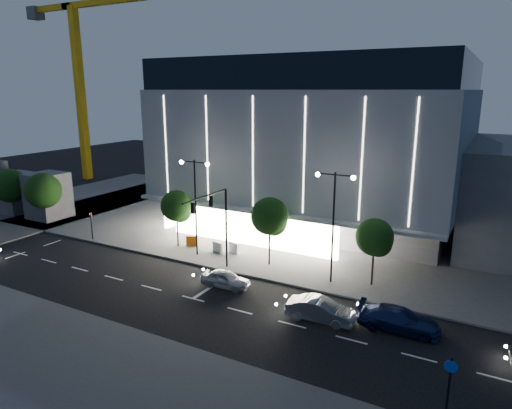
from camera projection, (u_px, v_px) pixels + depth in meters
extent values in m
plane|color=black|center=(184.00, 286.00, 35.88)|extent=(160.00, 160.00, 0.00)
cube|color=#474747|center=(342.00, 220.00, 53.99)|extent=(70.00, 40.00, 0.15)
cube|color=#474747|center=(119.00, 390.00, 23.32)|extent=(70.00, 10.00, 0.15)
cube|color=#474747|center=(43.00, 210.00, 58.28)|extent=(16.00, 50.00, 0.15)
cube|color=#4C4C51|center=(326.00, 202.00, 54.45)|extent=(28.00, 21.00, 4.00)
cube|color=gray|center=(323.00, 140.00, 50.91)|extent=(30.00, 25.00, 11.00)
cube|color=black|center=(325.00, 75.00, 49.20)|extent=(29.40, 24.50, 3.00)
cube|color=white|center=(250.00, 227.00, 44.51)|extent=(18.00, 0.40, 3.60)
cube|color=white|center=(193.00, 203.00, 54.03)|extent=(0.40, 10.00, 3.60)
cube|color=gray|center=(273.00, 212.00, 41.75)|extent=(30.00, 2.00, 0.30)
cube|color=white|center=(273.00, 154.00, 40.25)|extent=(24.00, 0.06, 10.00)
cylinder|color=black|center=(226.00, 229.00, 38.65)|extent=(0.18, 0.18, 7.00)
cylinder|color=black|center=(206.00, 196.00, 35.33)|extent=(0.14, 5.80, 0.14)
cube|color=black|center=(211.00, 202.00, 36.07)|extent=(0.28, 0.18, 0.85)
cube|color=black|center=(193.00, 208.00, 34.02)|extent=(0.28, 0.18, 0.85)
sphere|color=#FF0C0C|center=(210.00, 198.00, 36.05)|extent=(0.14, 0.14, 0.14)
cylinder|color=black|center=(196.00, 209.00, 41.28)|extent=(0.16, 0.16, 9.00)
cylinder|color=black|center=(188.00, 161.00, 40.56)|extent=(1.40, 0.10, 0.10)
cylinder|color=black|center=(201.00, 163.00, 39.91)|extent=(1.40, 0.10, 0.10)
sphere|color=white|center=(182.00, 162.00, 40.91)|extent=(0.36, 0.36, 0.36)
sphere|color=white|center=(207.00, 164.00, 39.61)|extent=(0.36, 0.36, 0.36)
cylinder|color=black|center=(333.00, 229.00, 35.26)|extent=(0.16, 0.16, 9.00)
cylinder|color=black|center=(326.00, 174.00, 34.53)|extent=(1.40, 0.10, 0.10)
cylinder|color=black|center=(344.00, 176.00, 33.89)|extent=(1.40, 0.10, 0.10)
sphere|color=white|center=(318.00, 174.00, 34.88)|extent=(0.36, 0.36, 0.36)
sphere|color=white|center=(353.00, 178.00, 33.59)|extent=(0.36, 0.36, 0.36)
cylinder|color=black|center=(92.00, 227.00, 46.30)|extent=(0.12, 0.12, 3.00)
cube|color=black|center=(91.00, 215.00, 46.01)|extent=(0.22, 0.16, 0.55)
sphere|color=#FF0C0C|center=(90.00, 214.00, 45.87)|extent=(0.10, 0.10, 0.10)
cylinder|color=black|center=(447.00, 399.00, 19.74)|extent=(0.12, 0.12, 4.00)
cylinder|color=#0C3FBF|center=(451.00, 367.00, 19.30)|extent=(0.56, 0.04, 0.56)
cube|color=gold|center=(81.00, 96.00, 75.78)|extent=(1.20, 1.20, 28.00)
cube|color=gold|center=(119.00, 0.00, 67.73)|extent=(24.00, 0.90, 0.90)
cube|color=gold|center=(51.00, 8.00, 74.68)|extent=(10.00, 0.90, 0.90)
cube|color=#4C4C51|center=(36.00, 13.00, 76.65)|extent=(2.00, 2.00, 2.00)
cylinder|color=black|center=(177.00, 229.00, 44.16)|extent=(0.16, 0.16, 3.78)
sphere|color=black|center=(176.00, 206.00, 43.60)|extent=(3.02, 3.02, 3.02)
sphere|color=black|center=(180.00, 211.00, 43.76)|extent=(2.16, 2.16, 2.16)
sphere|color=black|center=(174.00, 209.00, 43.66)|extent=(1.94, 1.94, 1.94)
cylinder|color=black|center=(269.00, 244.00, 39.49)|extent=(0.16, 0.16, 4.06)
sphere|color=black|center=(270.00, 216.00, 38.89)|extent=(3.25, 3.25, 3.25)
sphere|color=black|center=(274.00, 223.00, 39.06)|extent=(2.32, 2.32, 2.32)
sphere|color=black|center=(266.00, 220.00, 38.96)|extent=(2.09, 2.09, 2.09)
cylinder|color=black|center=(373.00, 265.00, 35.38)|extent=(0.16, 0.16, 3.64)
sphere|color=black|center=(375.00, 237.00, 34.83)|extent=(2.91, 2.91, 2.91)
sphere|color=black|center=(379.00, 243.00, 34.99)|extent=(2.08, 2.08, 2.08)
sphere|color=black|center=(371.00, 241.00, 34.89)|extent=(1.87, 1.87, 1.87)
imported|color=#AFB1B7|center=(225.00, 279.00, 35.53)|extent=(4.02, 1.79, 1.34)
imported|color=#919398|center=(320.00, 310.00, 30.32)|extent=(4.68, 1.88, 1.51)
imported|color=navy|center=(399.00, 319.00, 29.12)|extent=(5.30, 2.48, 1.50)
cube|color=#B8B8B8|center=(218.00, 247.00, 42.77)|extent=(1.13, 0.50, 1.00)
cube|color=#C8570B|center=(192.00, 241.00, 44.56)|extent=(1.11, 0.66, 1.00)
cube|color=silver|center=(234.00, 248.00, 42.59)|extent=(1.13, 0.51, 1.00)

